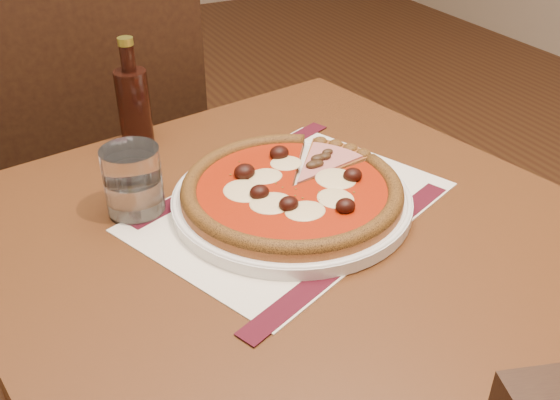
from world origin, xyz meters
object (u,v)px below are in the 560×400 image
(pizza, at_px, (292,189))
(bottle, at_px, (134,103))
(plate, at_px, (292,200))
(water_glass, at_px, (133,181))
(table, at_px, (286,282))
(chair_far, at_px, (94,162))

(pizza, xyz_separation_m, bottle, (-0.14, 0.31, 0.04))
(plate, bearing_deg, water_glass, 155.94)
(table, relative_size, water_glass, 9.35)
(table, relative_size, pizza, 2.93)
(plate, bearing_deg, bottle, 114.33)
(table, relative_size, chair_far, 0.95)
(bottle, bearing_deg, water_glass, -106.54)
(chair_far, height_order, water_glass, chair_far)
(pizza, bearing_deg, table, -126.28)
(chair_far, height_order, plate, chair_far)
(table, distance_m, pizza, 0.14)
(chair_far, distance_m, bottle, 0.42)
(plate, bearing_deg, chair_far, 105.42)
(plate, height_order, water_glass, water_glass)
(plate, distance_m, pizza, 0.02)
(water_glass, bearing_deg, table, -36.52)
(chair_far, height_order, bottle, chair_far)
(plate, height_order, pizza, pizza)
(chair_far, relative_size, plate, 2.83)
(plate, xyz_separation_m, water_glass, (-0.20, 0.09, 0.04))
(chair_far, bearing_deg, pizza, 104.33)
(pizza, bearing_deg, water_glass, 155.85)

